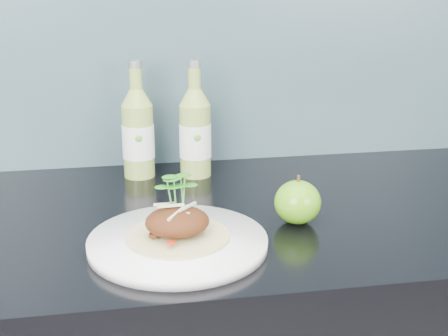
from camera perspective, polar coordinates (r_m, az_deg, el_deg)
The scene contains 5 objects.
dinner_plate at distance 0.93m, azimuth -4.25°, elevation -6.81°, with size 0.27×0.27×0.02m.
pork_taco at distance 0.91m, azimuth -4.30°, elevation -4.74°, with size 0.15×0.15×0.10m.
green_apple at distance 1.01m, azimuth 6.75°, elevation -3.12°, with size 0.09×0.09×0.08m.
cider_bottle_left at distance 1.22m, azimuth -7.87°, elevation 3.16°, with size 0.08×0.08×0.23m.
cider_bottle_right at distance 1.22m, azimuth -2.65°, elevation 3.24°, with size 0.08×0.08×0.23m.
Camera 1 is at (-0.15, 0.72, 1.30)m, focal length 50.00 mm.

